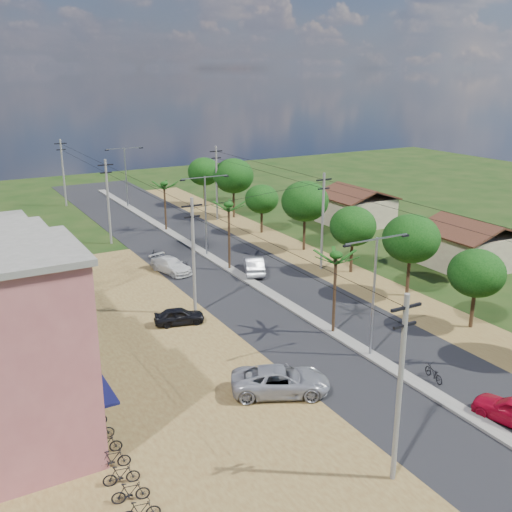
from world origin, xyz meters
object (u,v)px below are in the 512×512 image
at_px(car_parked_silver, 281,381).
at_px(roadside_sign, 276,377).
at_px(car_parked_dark, 179,316).
at_px(parked_scooter_row, 101,438).
at_px(car_white_far, 171,266).
at_px(moto_rider_east, 434,373).
at_px(car_silver_mid, 254,265).

xyz_separation_m(car_parked_silver, roadside_sign, (0.34, 1.04, -0.34)).
height_order(car_parked_silver, roadside_sign, car_parked_silver).
bearing_deg(car_parked_dark, parked_scooter_row, 156.54).
bearing_deg(car_white_far, moto_rider_east, -91.54).
relative_size(car_silver_mid, car_parked_dark, 1.29).
bearing_deg(car_white_far, car_silver_mid, -45.54).
distance_m(car_parked_dark, parked_scooter_row, 14.95).
height_order(car_silver_mid, roadside_sign, car_silver_mid).
distance_m(car_silver_mid, roadside_sign, 20.11).
distance_m(car_parked_dark, roadside_sign, 11.01).
distance_m(car_white_far, car_parked_dark, 11.74).
xyz_separation_m(car_silver_mid, parked_scooter_row, (-19.34, -19.17, -0.27)).
height_order(car_white_far, car_parked_dark, car_white_far).
distance_m(car_parked_silver, parked_scooter_row, 10.34).
bearing_deg(roadside_sign, parked_scooter_row, 178.36).
bearing_deg(roadside_sign, car_parked_silver, -115.25).
bearing_deg(car_parked_silver, roadside_sign, 8.21).
relative_size(car_parked_silver, roadside_sign, 5.20).
height_order(car_parked_silver, car_parked_dark, car_parked_silver).
height_order(car_white_far, car_parked_silver, car_parked_silver).
bearing_deg(car_white_far, car_parked_dark, -123.74).
distance_m(car_white_far, parked_scooter_row, 26.36).
bearing_deg(car_white_far, roadside_sign, -110.50).
xyz_separation_m(car_parked_dark, moto_rider_east, (10.03, -15.14, -0.15)).
relative_size(car_silver_mid, car_parked_silver, 0.82).
bearing_deg(roadside_sign, car_white_far, 77.31).
bearing_deg(car_silver_mid, moto_rider_east, 113.57).
distance_m(car_parked_silver, moto_rider_east, 9.31).
height_order(car_white_far, roadside_sign, car_white_far).
relative_size(moto_rider_east, roadside_sign, 1.63).
bearing_deg(moto_rider_east, roadside_sign, -14.41).
distance_m(car_parked_dark, moto_rider_east, 18.16).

